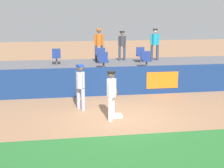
% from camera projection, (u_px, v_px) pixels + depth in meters
% --- Properties ---
extents(ground_plane, '(60.00, 60.00, 0.00)m').
position_uv_depth(ground_plane, '(120.00, 118.00, 11.50)').
color(ground_plane, '#936B4C').
extents(grass_foreground_strip, '(18.00, 2.80, 0.01)m').
position_uv_depth(grass_foreground_strip, '(140.00, 154.00, 8.58)').
color(grass_foreground_strip, '#26662B').
rests_on(grass_foreground_strip, ground_plane).
extents(first_base, '(0.40, 0.40, 0.08)m').
position_uv_depth(first_base, '(116.00, 116.00, 11.61)').
color(first_base, white).
rests_on(first_base, ground_plane).
extents(player_fielder_home, '(0.49, 0.49, 1.75)m').
position_uv_depth(player_fielder_home, '(112.00, 92.00, 11.10)').
color(player_fielder_home, white).
rests_on(player_fielder_home, ground_plane).
extents(player_runner_visitor, '(0.46, 0.46, 1.77)m').
position_uv_depth(player_runner_visitor, '(80.00, 84.00, 12.23)').
color(player_runner_visitor, '#9EA3AD').
rests_on(player_runner_visitor, ground_plane).
extents(field_wall, '(18.00, 0.26, 1.29)m').
position_uv_depth(field_wall, '(108.00, 81.00, 14.47)').
color(field_wall, navy).
rests_on(field_wall, ground_plane).
extents(bleacher_platform, '(18.00, 4.80, 0.95)m').
position_uv_depth(bleacher_platform, '(101.00, 74.00, 16.98)').
color(bleacher_platform, '#59595E').
rests_on(bleacher_platform, ground_plane).
extents(seat_back_left, '(0.45, 0.44, 0.84)m').
position_uv_depth(seat_back_left, '(56.00, 56.00, 17.06)').
color(seat_back_left, '#4C4C51').
rests_on(seat_back_left, bleacher_platform).
extents(seat_front_center, '(0.48, 0.44, 0.84)m').
position_uv_depth(seat_front_center, '(103.00, 60.00, 15.68)').
color(seat_front_center, '#4C4C51').
rests_on(seat_front_center, bleacher_platform).
extents(seat_back_right, '(0.46, 0.44, 0.84)m').
position_uv_depth(seat_back_right, '(141.00, 54.00, 17.76)').
color(seat_back_right, '#4C4C51').
rests_on(seat_back_right, bleacher_platform).
extents(seat_front_right, '(0.46, 0.44, 0.84)m').
position_uv_depth(seat_front_right, '(146.00, 59.00, 16.00)').
color(seat_front_right, '#4C4C51').
rests_on(seat_front_right, bleacher_platform).
extents(seat_back_center, '(0.47, 0.44, 0.84)m').
position_uv_depth(seat_back_center, '(101.00, 55.00, 17.43)').
color(seat_back_center, '#4C4C51').
rests_on(seat_back_center, bleacher_platform).
extents(spectator_hooded, '(0.50, 0.40, 1.81)m').
position_uv_depth(spectator_hooded, '(155.00, 42.00, 18.43)').
color(spectator_hooded, '#33384C').
rests_on(spectator_hooded, bleacher_platform).
extents(spectator_capped, '(0.52, 0.36, 1.85)m').
position_uv_depth(spectator_capped, '(99.00, 43.00, 17.94)').
color(spectator_capped, '#33384C').
rests_on(spectator_capped, bleacher_platform).
extents(spectator_casual, '(0.46, 0.38, 1.68)m').
position_uv_depth(spectator_casual, '(122.00, 44.00, 18.35)').
color(spectator_casual, '#33384C').
rests_on(spectator_casual, bleacher_platform).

